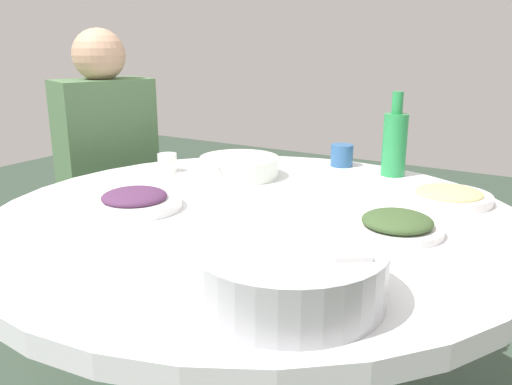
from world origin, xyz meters
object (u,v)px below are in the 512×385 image
at_px(tea_cup_near, 167,163).
at_px(tea_cup_far, 342,155).
at_px(dish_greens, 397,224).
at_px(rice_bowl, 289,271).
at_px(round_dining_table, 256,241).
at_px(dish_eggplant, 135,201).
at_px(stool_for_diner_left, 117,281).
at_px(green_bottle, 395,142).
at_px(soup_bowl, 239,167).
at_px(diner_left, 106,149).
at_px(dish_noodles, 449,196).

distance_m(tea_cup_near, tea_cup_far, 0.57).
bearing_deg(tea_cup_near, dish_greens, 167.86).
bearing_deg(rice_bowl, round_dining_table, -51.84).
bearing_deg(tea_cup_far, round_dining_table, 91.14).
bearing_deg(tea_cup_near, rice_bowl, 142.53).
distance_m(dish_eggplant, tea_cup_near, 0.38).
xyz_separation_m(dish_greens, tea_cup_near, (0.79, -0.17, 0.01)).
relative_size(tea_cup_far, stool_for_diner_left, 0.16).
bearing_deg(dish_greens, tea_cup_near, -12.14).
height_order(dish_eggplant, green_bottle, green_bottle).
bearing_deg(soup_bowl, rice_bowl, 128.76).
height_order(green_bottle, diner_left, diner_left).
bearing_deg(green_bottle, dish_noodles, 136.38).
relative_size(tea_cup_near, stool_for_diner_left, 0.13).
bearing_deg(diner_left, dish_greens, 165.83).
bearing_deg(stool_for_diner_left, tea_cup_far, -165.22).
bearing_deg(stool_for_diner_left, diner_left, -153.43).
bearing_deg(dish_eggplant, stool_for_diner_left, -38.35).
height_order(dish_greens, stool_for_diner_left, dish_greens).
bearing_deg(green_bottle, rice_bowl, 96.89).
xyz_separation_m(round_dining_table, soup_bowl, (0.22, -0.27, 0.10)).
height_order(tea_cup_far, stool_for_diner_left, tea_cup_far).
xyz_separation_m(rice_bowl, green_bottle, (0.11, -0.89, 0.06)).
height_order(tea_cup_near, diner_left, diner_left).
bearing_deg(soup_bowl, dish_noodles, -174.30).
xyz_separation_m(round_dining_table, rice_bowl, (-0.28, 0.36, 0.12)).
distance_m(soup_bowl, tea_cup_far, 0.37).
distance_m(dish_noodles, tea_cup_near, 0.85).
height_order(round_dining_table, rice_bowl, rice_bowl).
bearing_deg(soup_bowl, round_dining_table, 129.54).
distance_m(dish_noodles, stool_for_diner_left, 1.37).
xyz_separation_m(green_bottle, diner_left, (1.04, 0.19, -0.10)).
distance_m(tea_cup_near, stool_for_diner_left, 0.72).
height_order(dish_noodles, tea_cup_far, tea_cup_far).
relative_size(soup_bowl, dish_noodles, 1.22).
bearing_deg(green_bottle, round_dining_table, 72.14).
xyz_separation_m(round_dining_table, dish_eggplant, (0.28, 0.13, 0.09)).
bearing_deg(stool_for_diner_left, dish_eggplant, 141.65).
bearing_deg(dish_greens, diner_left, -14.17).
bearing_deg(round_dining_table, stool_for_diner_left, -21.42).
xyz_separation_m(dish_noodles, green_bottle, (0.21, -0.20, 0.09)).
relative_size(rice_bowl, dish_noodles, 1.46).
relative_size(rice_bowl, soup_bowl, 1.19).
bearing_deg(tea_cup_far, rice_bowl, 107.48).
bearing_deg(rice_bowl, green_bottle, -83.11).
height_order(dish_noodles, stool_for_diner_left, dish_noodles).
xyz_separation_m(round_dining_table, diner_left, (0.87, -0.34, 0.08)).
distance_m(rice_bowl, dish_noodles, 0.70).
relative_size(round_dining_table, green_bottle, 5.05).
distance_m(round_dining_table, soup_bowl, 0.37).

